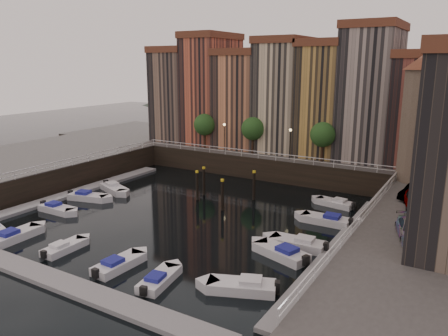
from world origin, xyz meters
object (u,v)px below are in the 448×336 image
Objects in this scene: corner_tower at (424,115)px; gangway at (380,197)px; mooring_pilings at (219,187)px; boat_left_2 at (87,197)px; boat_left_1 at (57,209)px; car_c at (412,231)px; car_a at (416,201)px; car_b at (415,193)px.

corner_tower is 1.66× the size of gangway.
mooring_pilings reaches higher than boat_left_2.
mooring_pilings is (-16.80, -4.54, -0.27)m from gangway.
car_c is at bearing 5.46° from boat_left_1.
car_a is 3.12m from car_b.
boat_left_1 is 36.24m from car_b.
gangway is at bearing 92.69° from car_c.
boat_left_2 is at bearing -158.25° from gangway.
mooring_pilings is 17.74m from boat_left_1.
mooring_pilings is at bearing -156.67° from car_b.
car_a is at bearing -63.20° from car_b.
car_b is (0.72, -7.25, -6.50)m from corner_tower.
gangway is 1.65× the size of boat_left_2.
boat_left_1 is 35.62m from car_a.
boat_left_1 is 1.02× the size of car_a.
corner_tower reaches higher than car_c.
car_b is at bearing 1.22° from boat_left_2.
boat_left_1 is at bearing -98.50° from boat_left_2.
boat_left_1 is 4.68m from boat_left_2.
mooring_pilings is 1.27× the size of boat_left_2.
car_c reaches higher than boat_left_1.
mooring_pilings is 1.37× the size of boat_left_1.
mooring_pilings is 20.60m from car_b.
gangway is 1.84× the size of car_a.
boat_left_2 is at bearing -150.68° from mooring_pilings.
car_a is 0.98× the size of car_c.
corner_tower is 3.29× the size of car_b.
car_b is (-0.46, 3.08, -0.08)m from car_a.
gangway is 1.80× the size of car_c.
corner_tower reaches higher than boat_left_1.
mooring_pilings is at bearing 140.95° from car_c.
boat_left_2 is (-30.13, -12.02, -1.54)m from gangway.
boat_left_2 is 1.09× the size of car_c.
car_a reaches higher than gangway.
boat_left_2 reaches higher than boat_left_1.
boat_left_1 is (-29.67, -16.68, -1.56)m from gangway.
mooring_pilings is 23.32m from car_c.
gangway is at bearing -122.80° from corner_tower.
gangway reaches higher than boat_left_2.
car_c is (0.70, -7.32, -0.10)m from car_a.
boat_left_1 is at bearing -138.96° from car_b.
gangway is 7.35m from car_a.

